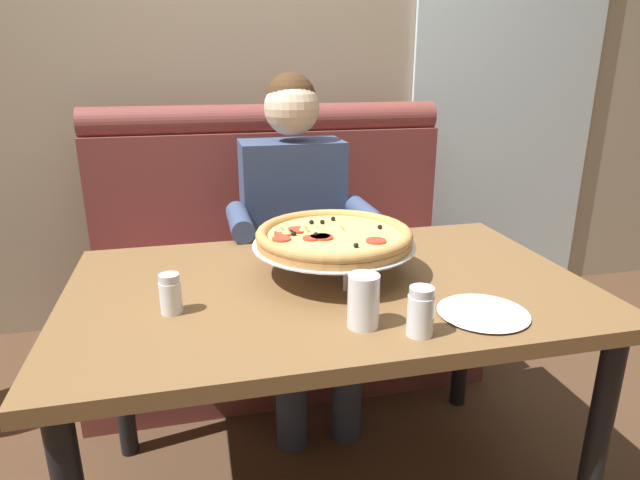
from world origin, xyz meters
name	(u,v)px	position (x,y,z in m)	size (l,w,h in m)	color
back_wall_with_window	(256,43)	(0.00, 1.47, 1.40)	(6.00, 0.12, 2.80)	tan
window_panel	(512,44)	(1.36, 1.39, 1.40)	(1.10, 0.02, 2.80)	white
booth_bench	(279,275)	(0.00, 0.90, 0.40)	(1.61, 0.78, 1.13)	brown
dining_table	(329,310)	(0.00, 0.00, 0.65)	(1.40, 0.86, 0.73)	brown
diner_main	(298,225)	(0.04, 0.63, 0.71)	(0.54, 0.64, 1.27)	#2D3342
pizza	(333,237)	(0.03, 0.06, 0.84)	(0.46, 0.46, 0.14)	silver
shaker_oregano	(420,315)	(0.12, -0.33, 0.78)	(0.06, 0.06, 0.11)	white
shaker_pepper_flakes	(171,296)	(-0.42, -0.09, 0.77)	(0.05, 0.05, 0.10)	white
plate_near_left	(483,311)	(0.31, -0.28, 0.74)	(0.22, 0.22, 0.02)	white
drinking_glass	(363,303)	(0.01, -0.27, 0.79)	(0.07, 0.07, 0.13)	silver
patio_chair	(478,183)	(1.55, 1.95, 0.52)	(0.40, 0.40, 0.86)	black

